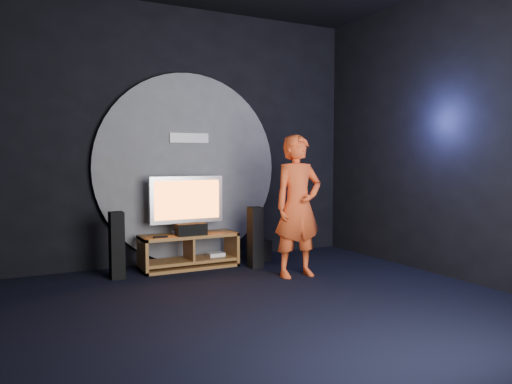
% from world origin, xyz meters
% --- Properties ---
extents(floor, '(5.00, 5.00, 0.00)m').
position_xyz_m(floor, '(0.00, 0.00, 0.00)').
color(floor, black).
rests_on(floor, ground).
extents(back_wall, '(5.00, 0.04, 3.50)m').
position_xyz_m(back_wall, '(0.00, 2.50, 1.75)').
color(back_wall, black).
rests_on(back_wall, ground).
extents(right_wall, '(0.04, 5.00, 3.50)m').
position_xyz_m(right_wall, '(2.50, 0.00, 1.75)').
color(right_wall, black).
rests_on(right_wall, ground).
extents(wall_disc_panel, '(2.60, 0.11, 2.60)m').
position_xyz_m(wall_disc_panel, '(0.00, 2.44, 1.30)').
color(wall_disc_panel, '#515156').
rests_on(wall_disc_panel, ground).
extents(media_console, '(1.27, 0.45, 0.45)m').
position_xyz_m(media_console, '(-0.13, 2.05, 0.20)').
color(media_console, '#9A622F').
rests_on(media_console, ground).
extents(tv, '(1.00, 0.22, 0.76)m').
position_xyz_m(tv, '(-0.14, 2.12, 0.86)').
color(tv, silver).
rests_on(tv, media_console).
extents(center_speaker, '(0.40, 0.15, 0.15)m').
position_xyz_m(center_speaker, '(-0.14, 1.95, 0.53)').
color(center_speaker, black).
rests_on(center_speaker, media_console).
extents(remote, '(0.18, 0.05, 0.02)m').
position_xyz_m(remote, '(-0.56, 1.93, 0.46)').
color(remote, black).
rests_on(remote, media_console).
extents(tower_speaker_left, '(0.16, 0.18, 0.81)m').
position_xyz_m(tower_speaker_left, '(-1.10, 1.90, 0.40)').
color(tower_speaker_left, black).
rests_on(tower_speaker_left, ground).
extents(tower_speaker_right, '(0.16, 0.18, 0.81)m').
position_xyz_m(tower_speaker_right, '(0.64, 1.66, 0.40)').
color(tower_speaker_right, black).
rests_on(tower_speaker_right, ground).
extents(subwoofer, '(0.27, 0.27, 0.30)m').
position_xyz_m(subwoofer, '(0.89, 2.04, 0.15)').
color(subwoofer, black).
rests_on(subwoofer, ground).
extents(player, '(0.64, 0.42, 1.73)m').
position_xyz_m(player, '(0.89, 1.00, 0.86)').
color(player, '#D6471D').
rests_on(player, ground).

